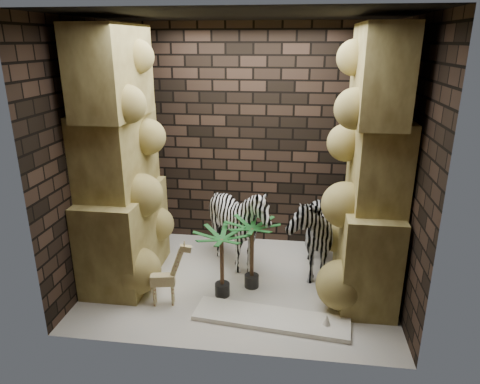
# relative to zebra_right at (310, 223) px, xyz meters

# --- Properties ---
(floor) EXTENTS (3.50, 3.50, 0.00)m
(floor) POSITION_rel_zebra_right_xyz_m (-0.81, -0.40, -0.66)
(floor) COLOR beige
(floor) RESTS_ON ground
(ceiling) EXTENTS (3.50, 3.50, 0.00)m
(ceiling) POSITION_rel_zebra_right_xyz_m (-0.81, -0.40, 2.34)
(ceiling) COLOR black
(ceiling) RESTS_ON ground
(wall_back) EXTENTS (3.50, 0.00, 3.50)m
(wall_back) POSITION_rel_zebra_right_xyz_m (-0.81, 0.85, 0.84)
(wall_back) COLOR black
(wall_back) RESTS_ON ground
(wall_front) EXTENTS (3.50, 0.00, 3.50)m
(wall_front) POSITION_rel_zebra_right_xyz_m (-0.81, -1.65, 0.84)
(wall_front) COLOR black
(wall_front) RESTS_ON ground
(wall_left) EXTENTS (0.00, 3.00, 3.00)m
(wall_left) POSITION_rel_zebra_right_xyz_m (-2.56, -0.40, 0.84)
(wall_left) COLOR black
(wall_left) RESTS_ON ground
(wall_right) EXTENTS (0.00, 3.00, 3.00)m
(wall_right) POSITION_rel_zebra_right_xyz_m (0.94, -0.40, 0.84)
(wall_right) COLOR black
(wall_right) RESTS_ON ground
(rock_pillar_left) EXTENTS (0.68, 1.30, 3.00)m
(rock_pillar_left) POSITION_rel_zebra_right_xyz_m (-2.21, -0.40, 0.84)
(rock_pillar_left) COLOR #CBBE6B
(rock_pillar_left) RESTS_ON floor
(rock_pillar_right) EXTENTS (0.58, 1.25, 3.00)m
(rock_pillar_right) POSITION_rel_zebra_right_xyz_m (0.61, -0.40, 0.84)
(rock_pillar_right) COLOR #CBBE6B
(rock_pillar_right) RESTS_ON floor
(zebra_right) EXTENTS (0.63, 1.13, 1.32)m
(zebra_right) POSITION_rel_zebra_right_xyz_m (0.00, 0.00, 0.00)
(zebra_right) COLOR white
(zebra_right) RESTS_ON floor
(zebra_left) EXTENTS (1.03, 1.24, 1.07)m
(zebra_left) POSITION_rel_zebra_right_xyz_m (-0.87, -0.04, -0.12)
(zebra_left) COLOR white
(zebra_left) RESTS_ON floor
(giraffe_toy) EXTENTS (0.41, 0.20, 0.77)m
(giraffe_toy) POSITION_rel_zebra_right_xyz_m (-1.58, -0.96, -0.27)
(giraffe_toy) COLOR #D4C381
(giraffe_toy) RESTS_ON floor
(palm_front) EXTENTS (0.36, 0.36, 0.84)m
(palm_front) POSITION_rel_zebra_right_xyz_m (-0.66, -0.47, -0.24)
(palm_front) COLOR #1B4E1B
(palm_front) RESTS_ON floor
(palm_back) EXTENTS (0.36, 0.36, 0.80)m
(palm_back) POSITION_rel_zebra_right_xyz_m (-0.97, -0.70, -0.26)
(palm_back) COLOR #1B4E1B
(palm_back) RESTS_ON floor
(surfboard) EXTENTS (1.65, 0.57, 0.05)m
(surfboard) POSITION_rel_zebra_right_xyz_m (-0.39, -1.11, -0.63)
(surfboard) COLOR white
(surfboard) RESTS_ON floor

